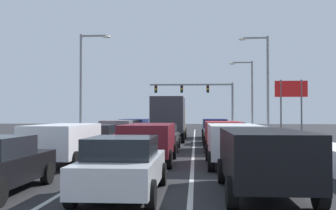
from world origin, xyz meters
The scene contains 24 objects.
ground_plane centered at (0.00, 19.69, 0.00)m, with size 127.98×127.98×0.00m, color #28282B.
lane_stripe_between_right_lane_and_center_lane centered at (1.70, 24.61, 0.00)m, with size 0.14×54.14×0.01m, color silver.
lane_stripe_between_center_lane_and_left_lane centered at (-1.70, 24.61, 0.00)m, with size 0.14×54.14×0.01m, color silver.
snow_bank_right_shoulder centered at (7.00, 24.61, 0.44)m, with size 1.38×54.14×0.89m, color white.
snow_bank_left_shoulder centered at (-7.00, 24.61, 0.34)m, with size 1.25×54.14×0.68m, color white.
suv_black_right_lane_nearest centered at (3.58, 6.35, 1.02)m, with size 2.16×4.90×1.67m.
suv_white_right_lane_second centered at (3.35, 12.27, 1.02)m, with size 2.16×4.90×1.67m.
suv_red_right_lane_third centered at (3.38, 18.96, 1.02)m, with size 2.16×4.90×1.67m.
sedan_gray_right_lane_fourth centered at (3.31, 24.85, 0.76)m, with size 2.00×4.50×1.51m.
suv_navy_right_lane_fifth centered at (3.46, 31.67, 1.02)m, with size 2.16×4.90×1.67m.
sedan_silver_center_lane_nearest centered at (-0.05, 6.02, 0.76)m, with size 2.00×4.50×1.51m.
suv_maroon_center_lane_second centered at (-0.16, 12.93, 1.02)m, with size 2.16×4.90×1.67m.
sedan_charcoal_center_lane_third centered at (-0.13, 19.26, 0.76)m, with size 2.00×4.50×1.51m.
box_truck_center_lane_fourth centered at (-0.23, 27.46, 1.90)m, with size 2.53×7.20×3.36m.
suv_green_center_lane_fifth centered at (-0.20, 35.75, 1.02)m, with size 2.16×4.90×1.67m.
suv_white_left_lane_second centered at (-3.56, 11.97, 1.02)m, with size 2.16×4.90×1.67m.
sedan_red_left_lane_third centered at (-3.49, 17.81, 0.76)m, with size 2.00×4.50×1.51m.
suv_gray_left_lane_fourth centered at (-3.36, 23.67, 1.02)m, with size 2.16×4.90×1.67m.
suv_navy_left_lane_fifth centered at (-3.47, 30.84, 1.02)m, with size 2.16×4.90×1.67m.
traffic_light_gantry centered at (2.77, 49.21, 4.74)m, with size 10.94×0.47×6.20m.
street_lamp_right_near centered at (7.82, 31.99, 5.31)m, with size 2.66×0.36×8.97m.
street_lamp_right_mid centered at (7.76, 41.84, 4.82)m, with size 2.66×0.36×8.03m.
street_lamp_left_mid centered at (-7.49, 29.48, 5.24)m, with size 2.66×0.36×8.85m.
roadside_sign_right centered at (11.25, 36.80, 4.02)m, with size 3.20×0.16×5.50m.
Camera 1 is at (1.84, -4.51, 2.09)m, focal length 43.98 mm.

